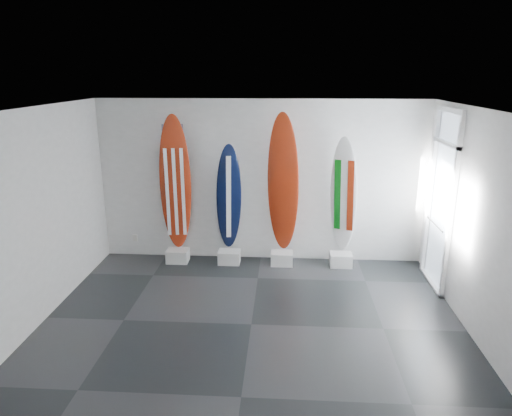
# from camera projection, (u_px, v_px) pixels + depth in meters

# --- Properties ---
(floor) EXTENTS (6.00, 6.00, 0.00)m
(floor) POSITION_uv_depth(u_px,v_px,m) (251.00, 324.00, 6.59)
(floor) COLOR black
(floor) RESTS_ON ground
(ceiling) EXTENTS (6.00, 6.00, 0.00)m
(ceiling) POSITION_uv_depth(u_px,v_px,m) (251.00, 110.00, 5.75)
(ceiling) COLOR white
(ceiling) RESTS_ON wall_back
(wall_back) EXTENTS (6.00, 0.00, 6.00)m
(wall_back) POSITION_uv_depth(u_px,v_px,m) (261.00, 182.00, 8.57)
(wall_back) COLOR silver
(wall_back) RESTS_ON ground
(wall_front) EXTENTS (6.00, 0.00, 6.00)m
(wall_front) POSITION_uv_depth(u_px,v_px,m) (228.00, 321.00, 3.78)
(wall_front) COLOR silver
(wall_front) RESTS_ON ground
(wall_left) EXTENTS (0.00, 5.00, 5.00)m
(wall_left) POSITION_uv_depth(u_px,v_px,m) (33.00, 220.00, 6.35)
(wall_left) COLOR silver
(wall_left) RESTS_ON ground
(wall_right) EXTENTS (0.00, 5.00, 5.00)m
(wall_right) POSITION_uv_depth(u_px,v_px,m) (482.00, 229.00, 5.99)
(wall_right) COLOR silver
(wall_right) RESTS_ON ground
(display_block_usa) EXTENTS (0.40, 0.30, 0.24)m
(display_block_usa) POSITION_uv_depth(u_px,v_px,m) (178.00, 256.00, 8.74)
(display_block_usa) COLOR silver
(display_block_usa) RESTS_ON floor
(surfboard_usa) EXTENTS (0.59, 0.25, 2.52)m
(surfboard_usa) POSITION_uv_depth(u_px,v_px,m) (175.00, 183.00, 8.45)
(surfboard_usa) COLOR maroon
(surfboard_usa) RESTS_ON display_block_usa
(display_block_navy) EXTENTS (0.40, 0.30, 0.24)m
(display_block_navy) POSITION_uv_depth(u_px,v_px,m) (229.00, 257.00, 8.68)
(display_block_navy) COLOR silver
(display_block_navy) RESTS_ON floor
(surfboard_navy) EXTENTS (0.52, 0.42, 2.02)m
(surfboard_navy) POSITION_uv_depth(u_px,v_px,m) (229.00, 198.00, 8.46)
(surfboard_navy) COLOR black
(surfboard_navy) RESTS_ON display_block_navy
(display_block_swiss) EXTENTS (0.40, 0.30, 0.24)m
(display_block_swiss) POSITION_uv_depth(u_px,v_px,m) (282.00, 258.00, 8.62)
(display_block_swiss) COLOR silver
(display_block_swiss) RESTS_ON floor
(surfboard_swiss) EXTENTS (0.63, 0.42, 2.57)m
(surfboard_swiss) POSITION_uv_depth(u_px,v_px,m) (283.00, 184.00, 8.32)
(surfboard_swiss) COLOR maroon
(surfboard_swiss) RESTS_ON display_block_swiss
(display_block_italy) EXTENTS (0.40, 0.30, 0.24)m
(display_block_italy) POSITION_uv_depth(u_px,v_px,m) (341.00, 260.00, 8.56)
(display_block_italy) COLOR silver
(display_block_italy) RESTS_ON floor
(surfboard_italy) EXTENTS (0.58, 0.49, 2.17)m
(surfboard_italy) POSITION_uv_depth(u_px,v_px,m) (344.00, 196.00, 8.32)
(surfboard_italy) COLOR white
(surfboard_italy) RESTS_ON display_block_italy
(wall_outlet) EXTENTS (0.09, 0.02, 0.13)m
(wall_outlet) POSITION_uv_depth(u_px,v_px,m) (135.00, 238.00, 9.02)
(wall_outlet) COLOR silver
(wall_outlet) RESTS_ON wall_back
(glass_door) EXTENTS (0.12, 1.16, 2.85)m
(glass_door) POSITION_uv_depth(u_px,v_px,m) (441.00, 202.00, 7.50)
(glass_door) COLOR white
(glass_door) RESTS_ON floor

